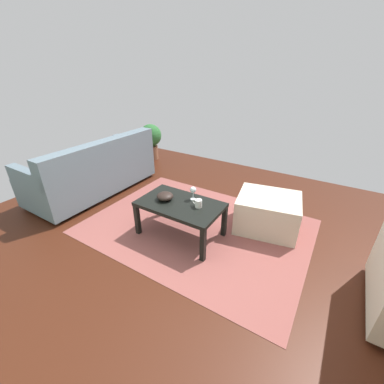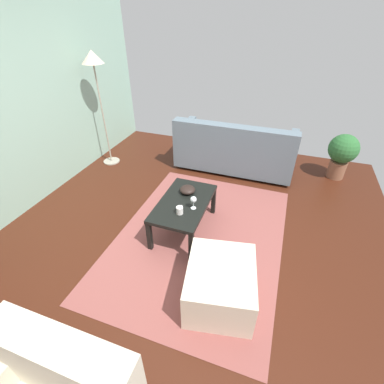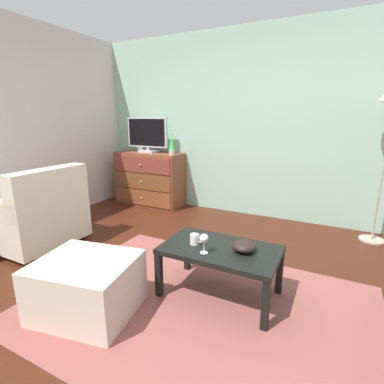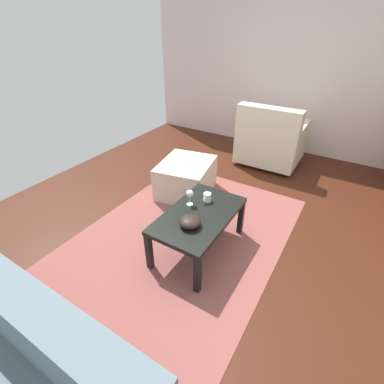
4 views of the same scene
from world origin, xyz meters
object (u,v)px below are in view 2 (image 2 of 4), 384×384
Objects in this scene: coffee_table at (184,205)px; bowl_decorative at (187,190)px; wine_glass at (193,200)px; mug at (180,210)px; standing_lamp at (94,69)px; couch_large at (235,150)px; ottoman at (220,284)px; potted_plant at (342,152)px.

coffee_table is 4.98× the size of bowl_decorative.
mug is at bearing 140.18° from wine_glass.
bowl_decorative is (0.40, 0.06, -0.00)m from mug.
standing_lamp is at bearing 56.92° from wine_glass.
mug is 0.06× the size of standing_lamp.
mug is (-0.21, -0.03, 0.10)m from coffee_table.
couch_large is 2.57m from ottoman.
wine_glass is 0.84× the size of bowl_decorative.
ottoman is (-2.53, -0.42, -0.12)m from couch_large.
coffee_table is 1.29× the size of potted_plant.
bowl_decorative is at bearing 133.71° from potted_plant.
wine_glass is 0.95m from ottoman.
potted_plant is at bearing -43.08° from coffee_table.
potted_plant is at bearing -80.96° from couch_large.
standing_lamp is at bearing 103.64° from couch_large.
ottoman is (-0.81, -0.66, -0.16)m from coffee_table.
bowl_decorative is at bearing 7.19° from coffee_table.
ottoman is (-0.59, -0.62, -0.26)m from mug.
couch_large is 1.64m from potted_plant.
wine_glass is 2.69m from potted_plant.
couch_large is 2.63× the size of potted_plant.
wine_glass is at bearing -39.82° from mug.
couch_large is at bearing -76.36° from standing_lamp.
mug is 0.16× the size of ottoman.
mug is 2.86m from potted_plant.
coffee_table is 0.49× the size of couch_large.
mug is at bearing 140.34° from potted_plant.
bowl_decorative is 0.10× the size of standing_lamp.
mug is at bearing 46.44° from ottoman.
couch_large is at bearing -7.86° from coffee_table.
wine_glass is 0.08× the size of couch_large.
coffee_table is 5.93× the size of wine_glass.
standing_lamp is (-0.51, 2.09, 1.20)m from couch_large.
mug is 2.60m from standing_lamp.
wine_glass is 0.19m from mug.
wine_glass is 0.33m from bowl_decorative.
standing_lamp is at bearing 52.75° from mug.
mug and bowl_decorative have the same top height.
ottoman is at bearing -145.53° from bowl_decorative.
ottoman is at bearing -144.81° from wine_glass.
ottoman is at bearing 156.76° from potted_plant.
coffee_table is 1.33× the size of ottoman.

